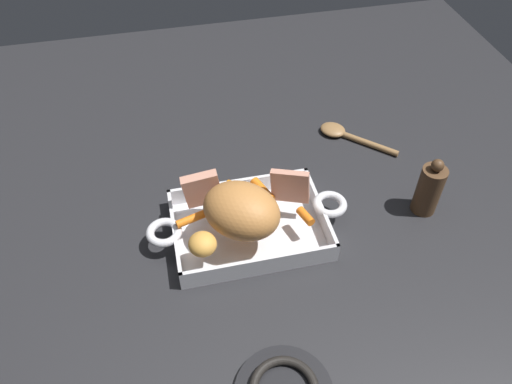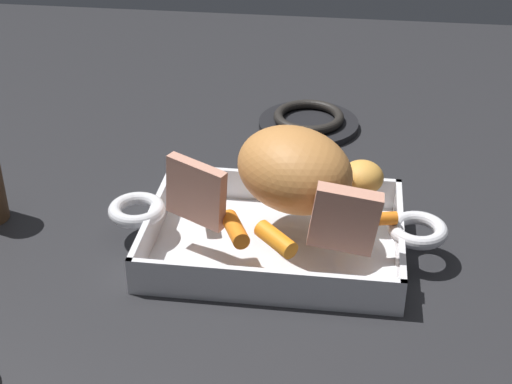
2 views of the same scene
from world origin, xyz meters
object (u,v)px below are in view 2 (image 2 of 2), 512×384
at_px(roast_slice_thick, 196,192).
at_px(baby_carrot_northwest, 276,239).
at_px(baby_carrot_northeast, 193,187).
at_px(roast_slice_thin, 345,219).
at_px(pork_roast, 294,169).
at_px(potato_whole, 362,177).
at_px(stove_burner_rear, 309,121).
at_px(baby_carrot_center_left, 369,219).
at_px(roasting_dish, 274,238).
at_px(baby_carrot_center_right, 235,229).

distance_m(roast_slice_thick, baby_carrot_northwest, 0.11).
bearing_deg(roast_slice_thick, baby_carrot_northeast, 105.85).
bearing_deg(roast_slice_thin, pork_roast, 127.14).
xyz_separation_m(baby_carrot_northwest, potato_whole, (0.09, 0.13, 0.01)).
bearing_deg(baby_carrot_northwest, pork_roast, 83.28).
xyz_separation_m(baby_carrot_northeast, stove_burner_rear, (0.12, 0.30, -0.05)).
bearing_deg(potato_whole, roast_slice_thin, -98.51).
relative_size(baby_carrot_northeast, baby_carrot_center_left, 0.63).
distance_m(pork_roast, baby_carrot_northeast, 0.13).
xyz_separation_m(roasting_dish, baby_carrot_northeast, (-0.10, 0.03, 0.04)).
relative_size(baby_carrot_center_right, stove_burner_rear, 0.39).
distance_m(pork_roast, baby_carrot_northwest, 0.10).
relative_size(roast_slice_thin, stove_burner_rear, 0.46).
xyz_separation_m(baby_carrot_northwest, baby_carrot_center_right, (-0.05, 0.01, -0.00)).
height_order(roast_slice_thin, potato_whole, roast_slice_thin).
height_order(baby_carrot_northeast, baby_carrot_northwest, baby_carrot_northwest).
xyz_separation_m(roasting_dish, roast_slice_thin, (0.08, -0.06, 0.07)).
bearing_deg(roasting_dish, pork_roast, 53.11).
bearing_deg(potato_whole, baby_carrot_center_left, -82.76).
bearing_deg(baby_carrot_center_left, roast_slice_thin, -120.74).
xyz_separation_m(roast_slice_thick, roast_slice_thin, (0.17, -0.03, -0.00)).
bearing_deg(baby_carrot_center_left, baby_carrot_northwest, -150.39).
distance_m(roasting_dish, baby_carrot_center_right, 0.08).
height_order(roasting_dish, baby_carrot_northwest, baby_carrot_northwest).
height_order(roast_slice_thick, stove_burner_rear, roast_slice_thick).
height_order(baby_carrot_northwest, potato_whole, potato_whole).
relative_size(pork_roast, baby_carrot_center_left, 2.32).
bearing_deg(roast_slice_thick, baby_carrot_center_right, -29.54).
bearing_deg(baby_carrot_northeast, pork_roast, -3.41).
distance_m(baby_carrot_northeast, baby_carrot_northwest, 0.15).
bearing_deg(pork_roast, roast_slice_thin, -52.86).
bearing_deg(pork_roast, stove_burner_rear, 90.49).
distance_m(roast_slice_thin, stove_burner_rear, 0.40).
xyz_separation_m(roast_slice_thick, baby_carrot_center_right, (0.05, -0.03, -0.03)).
relative_size(pork_roast, roast_slice_thin, 2.10).
bearing_deg(roast_slice_thin, roasting_dish, 145.57).
distance_m(baby_carrot_northwest, baby_carrot_center_right, 0.05).
bearing_deg(potato_whole, stove_burner_rear, 107.20).
relative_size(pork_roast, baby_carrot_northwest, 2.89).
relative_size(roast_slice_thick, baby_carrot_center_right, 1.23).
height_order(roasting_dish, roast_slice_thick, roast_slice_thick).
xyz_separation_m(baby_carrot_center_right, potato_whole, (0.14, 0.12, 0.01)).
bearing_deg(baby_carrot_center_right, stove_burner_rear, 81.77).
xyz_separation_m(pork_roast, roast_slice_thick, (-0.11, -0.05, -0.01)).
height_order(roast_slice_thin, baby_carrot_northeast, roast_slice_thin).
bearing_deg(roast_slice_thin, baby_carrot_northwest, -171.78).
distance_m(baby_carrot_northeast, baby_carrot_center_left, 0.22).
bearing_deg(baby_carrot_northeast, roast_slice_thin, -25.72).
relative_size(baby_carrot_center_left, potato_whole, 1.21).
relative_size(roasting_dish, baby_carrot_northeast, 9.85).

